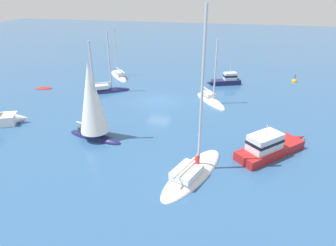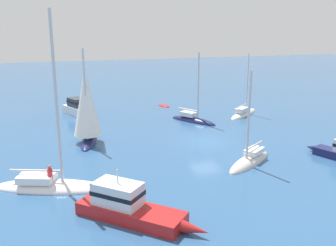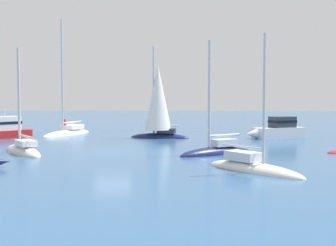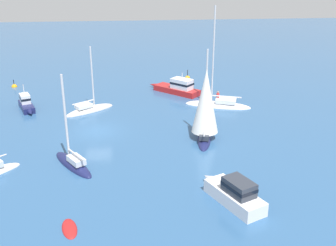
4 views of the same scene
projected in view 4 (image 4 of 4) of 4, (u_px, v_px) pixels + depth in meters
ground_plane at (97, 131)px, 38.94m from camera, size 160.00×160.00×0.00m
sailboat at (73, 163)px, 32.28m from camera, size 5.38×4.11×7.82m
sailboat_1 at (218, 104)px, 45.75m from camera, size 4.47×7.65×11.41m
launch at (178, 87)px, 50.06m from camera, size 6.04×6.21×2.67m
yacht at (90, 110)px, 44.14m from camera, size 4.51×5.53×7.53m
sailboat_2 at (205, 107)px, 36.13m from camera, size 5.46×2.86×8.60m
launch_1 at (233, 192)px, 27.12m from camera, size 5.78×3.61×1.91m
motor_cruiser at (26, 104)px, 44.54m from camera, size 4.63×2.57×2.71m
tender at (70, 229)px, 24.62m from camera, size 2.32×1.41×0.40m
channel_buoy at (14, 87)px, 52.80m from camera, size 0.72×0.72×1.33m
mooring_buoy at (187, 78)px, 56.82m from camera, size 0.71×0.71×1.55m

